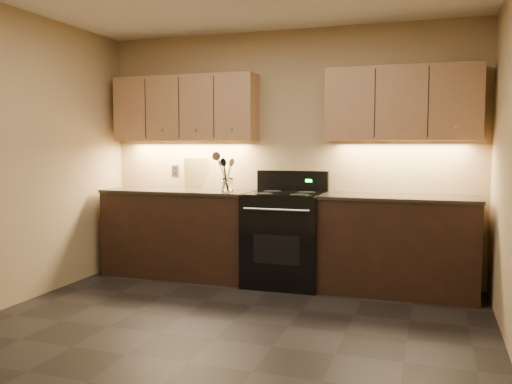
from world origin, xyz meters
TOP-DOWN VIEW (x-y plane):
  - floor at (0.00, 0.00)m, footprint 4.00×4.00m
  - wall_back at (0.00, 2.00)m, footprint 4.00×0.04m
  - counter_left at (-1.10, 1.70)m, footprint 1.62×0.62m
  - counter_right at (1.18, 1.70)m, footprint 1.46×0.62m
  - stove at (0.08, 1.68)m, footprint 0.76×0.68m
  - upper_cab_left at (-1.10, 1.85)m, footprint 1.60×0.30m
  - upper_cab_right at (1.18, 1.85)m, footprint 1.44×0.30m
  - outlet_plate at (-1.30, 1.99)m, footprint 0.08×0.01m
  - utensil_crock at (-0.51, 1.60)m, footprint 0.15×0.15m
  - cutting_board at (-1.02, 1.96)m, footprint 0.28×0.16m
  - wooden_spoon at (-0.55, 1.60)m, footprint 0.15×0.07m
  - black_spoon at (-0.51, 1.61)m, footprint 0.08×0.15m
  - steel_spatula at (-0.49, 1.60)m, footprint 0.21×0.11m
  - steel_skimmer at (-0.48, 1.59)m, footprint 0.24×0.10m

SIDE VIEW (x-z plane):
  - floor at x=0.00m, z-range 0.00..0.00m
  - counter_left at x=-1.10m, z-range 0.00..0.93m
  - counter_right at x=1.18m, z-range 0.00..0.93m
  - stove at x=0.08m, z-range -0.09..1.05m
  - utensil_crock at x=-0.51m, z-range 0.92..1.07m
  - cutting_board at x=-1.02m, z-range 0.93..1.27m
  - wooden_spoon at x=-0.55m, z-range 0.94..1.28m
  - steel_spatula at x=-0.49m, z-range 0.94..1.29m
  - black_spoon at x=-0.51m, z-range 0.94..1.28m
  - outlet_plate at x=-1.30m, z-range 1.06..1.18m
  - steel_skimmer at x=-0.48m, z-range 0.94..1.35m
  - wall_back at x=0.00m, z-range 0.00..2.60m
  - upper_cab_left at x=-1.10m, z-range 1.45..2.15m
  - upper_cab_right at x=1.18m, z-range 1.45..2.15m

